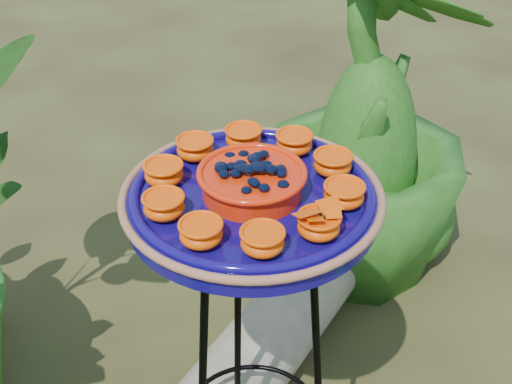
# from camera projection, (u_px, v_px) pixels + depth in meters

# --- Properties ---
(tripod_stand) EXTENTS (0.35, 0.35, 0.79)m
(tripod_stand) POSITION_uv_depth(u_px,v_px,m) (253.00, 348.00, 1.31)
(tripod_stand) COLOR black
(tripod_stand) RESTS_ON ground
(feeder_dish) EXTENTS (0.49, 0.49, 0.09)m
(feeder_dish) POSITION_uv_depth(u_px,v_px,m) (252.00, 194.00, 1.11)
(feeder_dish) COLOR #0F075C
(feeder_dish) RESTS_ON tripod_stand
(driftwood_log) EXTENTS (0.64, 0.49, 0.21)m
(driftwood_log) POSITION_uv_depth(u_px,v_px,m) (270.00, 337.00, 1.84)
(driftwood_log) COLOR tan
(driftwood_log) RESTS_ON ground
(shrub_back_right) EXTENTS (0.81, 0.81, 1.03)m
(shrub_back_right) POSITION_uv_depth(u_px,v_px,m) (370.00, 118.00, 1.96)
(shrub_back_right) COLOR #204E14
(shrub_back_right) RESTS_ON ground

